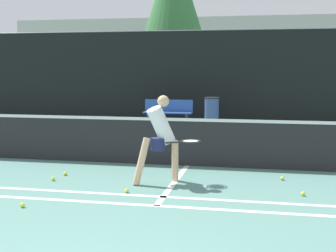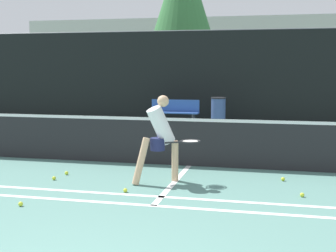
# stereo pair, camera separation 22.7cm
# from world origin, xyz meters

# --- Properties ---
(court_baseline_near) EXTENTS (11.00, 0.10, 0.01)m
(court_baseline_near) POSITION_xyz_m (0.00, 3.35, 0.00)
(court_baseline_near) COLOR white
(court_baseline_near) RESTS_ON ground
(court_service_line) EXTENTS (8.25, 0.10, 0.01)m
(court_service_line) POSITION_xyz_m (0.00, 3.82, 0.00)
(court_service_line) COLOR white
(court_service_line) RESTS_ON ground
(court_center_mark) EXTENTS (0.10, 2.77, 0.01)m
(court_center_mark) POSITION_xyz_m (0.00, 4.74, 0.00)
(court_center_mark) COLOR white
(court_center_mark) RESTS_ON ground
(net) EXTENTS (11.09, 0.09, 1.07)m
(net) POSITION_xyz_m (0.00, 6.12, 0.51)
(net) COLOR slate
(net) RESTS_ON ground
(fence_back) EXTENTS (24.00, 0.06, 3.23)m
(fence_back) POSITION_xyz_m (0.00, 13.46, 1.61)
(fence_back) COLOR black
(fence_back) RESTS_ON ground
(player_practicing) EXTENTS (1.18, 0.69, 1.48)m
(player_practicing) POSITION_xyz_m (-0.22, 4.69, 0.81)
(player_practicing) COLOR #DBAD84
(player_practicing) RESTS_ON ground
(tennis_ball_scattered_0) EXTENTS (0.07, 0.07, 0.07)m
(tennis_ball_scattered_0) POSITION_xyz_m (-2.03, 4.85, 0.03)
(tennis_ball_scattered_0) COLOR #D1E033
(tennis_ball_scattered_0) RESTS_ON ground
(tennis_ball_scattered_2) EXTENTS (0.07, 0.07, 0.07)m
(tennis_ball_scattered_2) POSITION_xyz_m (-0.61, 3.94, 0.03)
(tennis_ball_scattered_2) COLOR #D1E033
(tennis_ball_scattered_2) RESTS_ON ground
(tennis_ball_scattered_5) EXTENTS (0.07, 0.07, 0.07)m
(tennis_ball_scattered_5) POSITION_xyz_m (-2.07, 4.43, 0.03)
(tennis_ball_scattered_5) COLOR #D1E033
(tennis_ball_scattered_5) RESTS_ON ground
(tennis_ball_scattered_6) EXTENTS (0.07, 0.07, 0.07)m
(tennis_ball_scattered_6) POSITION_xyz_m (-1.82, 2.91, 0.03)
(tennis_ball_scattered_6) COLOR #D1E033
(tennis_ball_scattered_6) RESTS_ON ground
(tennis_ball_scattered_9) EXTENTS (0.07, 0.07, 0.07)m
(tennis_ball_scattered_9) POSITION_xyz_m (2.07, 4.30, 0.03)
(tennis_ball_scattered_9) COLOR #D1E033
(tennis_ball_scattered_9) RESTS_ON ground
(tennis_ball_scattered_10) EXTENTS (0.07, 0.07, 0.07)m
(tennis_ball_scattered_10) POSITION_xyz_m (1.80, 5.26, 0.03)
(tennis_ball_scattered_10) COLOR #D1E033
(tennis_ball_scattered_10) RESTS_ON ground
(courtside_bench) EXTENTS (1.63, 0.40, 0.86)m
(courtside_bench) POSITION_xyz_m (-1.64, 12.31, 0.47)
(courtside_bench) COLOR #2D519E
(courtside_bench) RESTS_ON ground
(trash_bin) EXTENTS (0.49, 0.49, 0.97)m
(trash_bin) POSITION_xyz_m (-0.18, 12.33, 0.48)
(trash_bin) COLOR #384C7F
(trash_bin) RESTS_ON ground
(parked_car) EXTENTS (1.81, 3.91, 1.54)m
(parked_car) POSITION_xyz_m (1.05, 17.81, 0.65)
(parked_car) COLOR silver
(parked_car) RESTS_ON ground
(building_far) EXTENTS (36.00, 2.40, 5.63)m
(building_far) POSITION_xyz_m (0.00, 33.33, 2.82)
(building_far) COLOR #B2ADA3
(building_far) RESTS_ON ground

